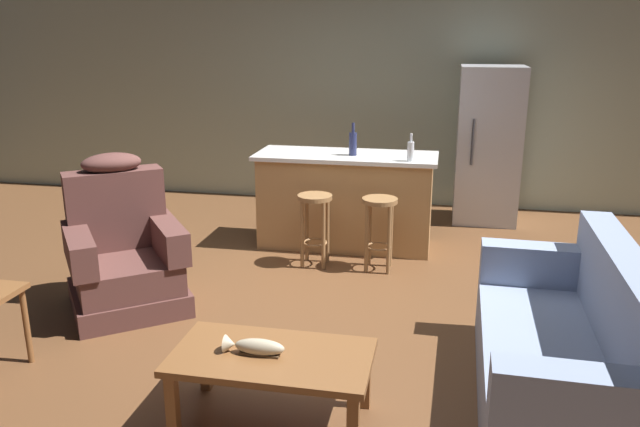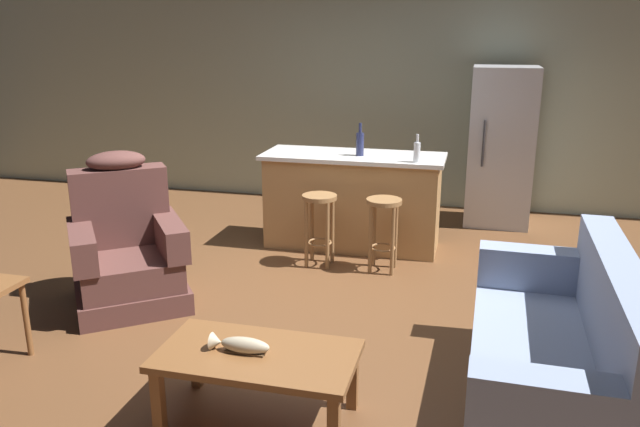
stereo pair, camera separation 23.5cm
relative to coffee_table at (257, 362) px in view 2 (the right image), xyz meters
name	(u,v)px [view 2 (the right image)]	position (x,y,z in m)	size (l,w,h in m)	color
ground_plane	(320,296)	(-0.08, 1.74, -0.36)	(12.00, 12.00, 0.00)	brown
back_wall	(382,100)	(-0.08, 4.86, 0.94)	(12.00, 0.05, 2.60)	#9EA88E
coffee_table	(257,362)	(0.00, 0.00, 0.00)	(1.10, 0.60, 0.42)	brown
fish_figurine	(239,345)	(-0.10, -0.02, 0.10)	(0.34, 0.10, 0.10)	#4C3823
couch	(560,359)	(1.63, 0.48, -0.02)	(0.88, 1.92, 0.94)	#8493B2
recliner_near_lamp	(127,251)	(-1.58, 1.30, 0.06)	(1.18, 1.18, 1.20)	brown
kitchen_island	(353,200)	(-0.08, 3.09, 0.11)	(1.80, 0.70, 0.95)	#AD7F4C
bar_stool_left	(320,217)	(-0.27, 2.46, 0.11)	(0.32, 0.32, 0.68)	olive
bar_stool_right	(384,221)	(0.33, 2.46, 0.11)	(0.32, 0.32, 0.68)	olive
refrigerator	(501,147)	(1.35, 4.29, 0.52)	(0.70, 0.69, 1.76)	#B7B7BC
bottle_tall_green	(417,152)	(0.56, 2.85, 0.69)	(0.06, 0.06, 0.26)	silver
bottle_short_amber	(360,143)	(-0.01, 3.04, 0.71)	(0.08, 0.08, 0.32)	#23284C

